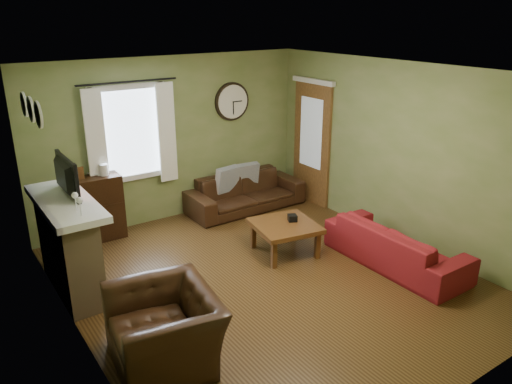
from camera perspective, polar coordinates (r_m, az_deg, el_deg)
floor at (r=6.47m, az=1.29°, el=-9.95°), size 4.60×5.20×0.00m
ceiling at (r=5.64m, az=1.50°, el=13.57°), size 4.60×5.20×0.00m
wall_left at (r=5.03m, az=-20.43°, el=-3.94°), size 0.00×5.20×2.60m
wall_right at (r=7.45m, az=15.93°, el=4.23°), size 0.00×5.20×2.60m
wall_back at (r=8.09m, az=-9.49°, el=5.95°), size 4.60×0.00×2.60m
wall_front at (r=4.28m, az=22.43°, el=-8.54°), size 4.60×0.00×2.60m
fireplace at (r=6.40m, az=-20.59°, el=-6.14°), size 0.40×1.40×1.10m
firebox at (r=6.55m, az=-18.71°, el=-7.75°), size 0.04×0.60×0.55m
mantel at (r=6.18m, az=-20.98°, el=-1.16°), size 0.58×1.60×0.08m
tv at (r=6.26m, az=-21.39°, el=1.12°), size 0.08×0.60×0.35m
tv_screen at (r=6.26m, az=-20.75°, el=1.74°), size 0.02×0.62×0.36m
medallion_left at (r=5.52m, az=-23.61°, el=8.09°), size 0.28×0.28×0.03m
medallion_mid at (r=5.86m, az=-24.33°, el=8.60°), size 0.28×0.28×0.03m
medallion_right at (r=6.20m, az=-24.98°, el=9.05°), size 0.28×0.28×0.03m
window_pane at (r=7.77m, az=-14.20°, el=6.54°), size 1.00×0.02×1.30m
curtain_rod at (r=7.54m, az=-14.42°, el=12.09°), size 0.03×0.03×1.50m
curtain_left at (r=7.52m, az=-17.81°, el=5.36°), size 0.28×0.04×1.55m
curtain_right at (r=7.89m, az=-10.16°, el=6.67°), size 0.28×0.04×1.55m
wall_clock at (r=8.46m, az=-2.70°, el=10.28°), size 0.64×0.06×0.64m
door at (r=8.74m, az=6.39°, el=5.47°), size 0.05×0.90×2.10m
bookshelf at (r=7.70m, az=-18.02°, el=-1.88°), size 0.82×0.35×0.98m
book at (r=7.64m, az=-18.18°, el=1.71°), size 0.25×0.27×0.02m
sofa_brown at (r=8.55m, az=-1.22°, el=-0.05°), size 2.03×0.79×0.59m
pillow_left at (r=8.67m, az=-0.99°, el=2.03°), size 0.41×0.16×0.40m
pillow_right at (r=8.43m, az=-3.31°, el=1.46°), size 0.44×0.19×0.43m
sofa_red at (r=6.95m, az=15.68°, el=-5.85°), size 0.77×1.98×0.58m
armchair at (r=5.04m, az=-10.38°, el=-15.16°), size 1.11×1.23×0.72m
coffee_table at (r=7.05m, az=3.30°, el=-5.29°), size 0.97×0.97×0.45m
tissue_box at (r=7.07m, az=4.16°, el=-3.66°), size 0.16×0.16×0.09m
wine_glass_a at (r=5.59m, az=-19.44°, el=-1.59°), size 0.07×0.07×0.21m
wine_glass_b at (r=5.75m, az=-19.92°, el=-1.05°), size 0.07×0.07×0.21m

